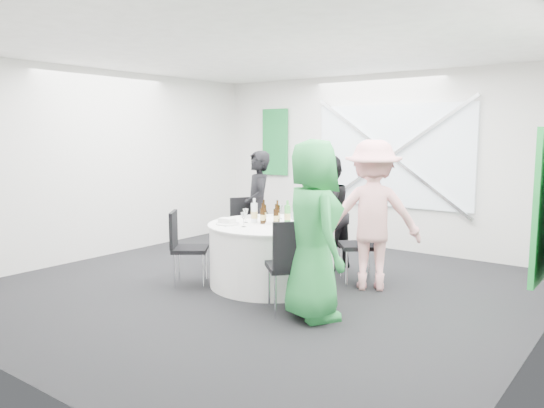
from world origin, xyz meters
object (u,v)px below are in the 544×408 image
Objects in this scene: chair_front_left at (183,242)px; green_water_bottle at (287,215)px; chair_back at (307,230)px; chair_back_right at (366,238)px; chair_front_right at (291,259)px; clear_water_bottle at (254,213)px; person_woman_pink at (372,215)px; chair_back_left at (247,226)px; person_man_back at (327,213)px; person_woman_green at (313,230)px; person_man_back_left at (258,208)px; banquet_table at (272,254)px.

green_water_bottle is (1.02, 0.76, 0.34)m from chair_front_left.
chair_back_right is (1.06, -0.30, 0.06)m from chair_back.
chair_front_right is 1.69m from chair_front_left.
chair_back is 2.91× the size of clear_water_bottle.
person_woman_pink is (0.16, -0.16, 0.32)m from chair_back_right.
person_woman_pink is (1.93, 0.00, 0.33)m from chair_back_left.
clear_water_bottle reaches higher than chair_front_left.
chair_back_right is 1.02m from green_water_bottle.
chair_back is 0.41m from person_man_back.
chair_back_left is 2.34m from person_woman_green.
chair_front_right is at bearing -0.64° from person_man_back_left.
person_woman_pink reaches higher than green_water_bottle.
chair_back_left is 1.00m from clear_water_bottle.
person_woman_green is (0.21, 0.07, 0.32)m from chair_front_right.
clear_water_bottle reaches higher than chair_front_right.
chair_back_left is at bearing -29.08° from person_woman_pink.
green_water_bottle is (-0.73, -0.65, 0.30)m from chair_back_right.
chair_front_right is at bearing 28.70° from person_man_back.
clear_water_bottle is at bearing -9.62° from person_man_back.
chair_front_right reaches higher than chair_front_left.
person_man_back_left is 0.99m from person_man_back.
clear_water_bottle is at bearing 7.62° from person_woman_green.
green_water_bottle is at bearing -99.48° from chair_front_right.
banquet_table is 0.87× the size of person_woman_green.
banquet_table is at bearing 0.00° from person_woman_pink.
chair_front_left is 0.57× the size of person_man_back_left.
chair_back_right is 3.20× the size of clear_water_bottle.
chair_back_left is 3.32× the size of green_water_bottle.
person_woman_pink is at bearing 29.21° from banquet_table.
person_woman_pink reaches higher than banquet_table.
chair_back_right is at bearing -74.99° from person_woman_pink.
chair_front_right is 1.13m from green_water_bottle.
chair_back_left is 0.96× the size of chair_front_right.
person_woman_pink is at bearing -94.53° from chair_front_left.
chair_back_right is 0.55× the size of person_woman_pink.
person_man_back is at bearing -152.02° from chair_back_right.
chair_back is 0.93× the size of chair_back_left.
chair_back_right is 0.82m from person_man_back.
chair_front_left is at bearing -22.25° from person_man_back.
person_man_back is at bearing 72.08° from clear_water_bottle.
person_man_back is at bearing -56.43° from person_woman_pink.
chair_back_left is 1.04× the size of chair_front_left.
chair_back is 2.16m from person_woman_green.
chair_back_left is at bearing 146.67° from banquet_table.
person_woman_pink reaches higher than person_man_back_left.
banquet_table is 0.55m from clear_water_bottle.
chair_back_right is 1.52m from chair_front_right.
person_man_back reaches higher than chair_back_right.
person_man_back is (0.32, 0.00, 0.26)m from chair_back.
person_man_back_left is 0.91× the size of person_woman_pink.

